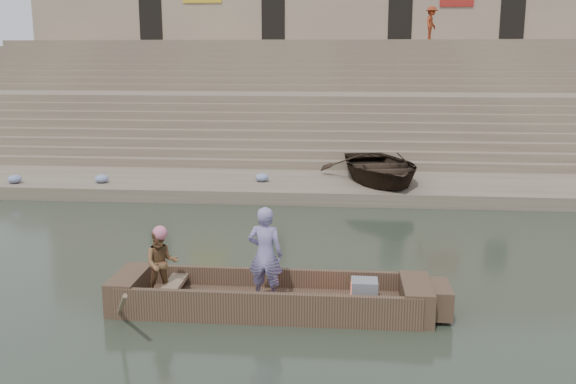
# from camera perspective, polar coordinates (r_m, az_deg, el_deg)

# --- Properties ---
(ground) EXTENTS (120.00, 120.00, 0.00)m
(ground) POSITION_cam_1_polar(r_m,az_deg,el_deg) (13.51, -4.40, -7.07)
(ground) COLOR #273225
(ground) RESTS_ON ground
(lower_landing) EXTENTS (32.00, 4.00, 0.40)m
(lower_landing) POSITION_cam_1_polar(r_m,az_deg,el_deg) (21.12, -0.81, 0.56)
(lower_landing) COLOR gray
(lower_landing) RESTS_ON ground
(mid_landing) EXTENTS (32.00, 3.00, 2.80)m
(mid_landing) POSITION_cam_1_polar(r_m,az_deg,el_deg) (28.32, 0.79, 5.97)
(mid_landing) COLOR gray
(mid_landing) RESTS_ON ground
(upper_landing) EXTENTS (32.00, 3.00, 5.20)m
(upper_landing) POSITION_cam_1_polar(r_m,az_deg,el_deg) (35.19, 1.70, 9.13)
(upper_landing) COLOR gray
(upper_landing) RESTS_ON ground
(ghat_steps) EXTENTS (32.00, 11.00, 5.20)m
(ghat_steps) POSITION_cam_1_polar(r_m,az_deg,el_deg) (29.96, 1.05, 7.08)
(ghat_steps) COLOR gray
(ghat_steps) RESTS_ON ground
(building_wall) EXTENTS (32.00, 5.07, 11.20)m
(building_wall) POSITION_cam_1_polar(r_m,az_deg,el_deg) (39.15, 2.10, 13.83)
(building_wall) COLOR tan
(building_wall) RESTS_ON ground
(main_rowboat) EXTENTS (5.00, 1.30, 0.22)m
(main_rowboat) POSITION_cam_1_polar(r_m,az_deg,el_deg) (11.49, -1.62, -9.99)
(main_rowboat) COLOR brown
(main_rowboat) RESTS_ON ground
(rowboat_trim) EXTENTS (6.04, 2.63, 1.91)m
(rowboat_trim) POSITION_cam_1_polar(r_m,az_deg,el_deg) (11.39, -0.59, -9.13)
(rowboat_trim) COLOR brown
(rowboat_trim) RESTS_ON ground
(standing_man) EXTENTS (0.67, 0.48, 1.69)m
(standing_man) POSITION_cam_1_polar(r_m,az_deg,el_deg) (11.09, -2.04, -5.57)
(standing_man) COLOR navy
(standing_man) RESTS_ON main_rowboat
(rowing_man) EXTENTS (0.72, 0.63, 1.24)m
(rowing_man) POSITION_cam_1_polar(r_m,az_deg,el_deg) (11.54, -11.25, -6.27)
(rowing_man) COLOR #23692E
(rowing_man) RESTS_ON main_rowboat
(television) EXTENTS (0.46, 0.42, 0.40)m
(television) POSITION_cam_1_polar(r_m,az_deg,el_deg) (11.31, 6.77, -8.76)
(television) COLOR slate
(television) RESTS_ON main_rowboat
(beached_rowboat) EXTENTS (4.31, 5.30, 0.96)m
(beached_rowboat) POSITION_cam_1_polar(r_m,az_deg,el_deg) (20.93, 8.19, 2.23)
(beached_rowboat) COLOR #2D2116
(beached_rowboat) RESTS_ON lower_landing
(pedestrian) EXTENTS (1.00, 1.24, 1.68)m
(pedestrian) POSITION_cam_1_polar(r_m,az_deg,el_deg) (34.47, 12.68, 14.51)
(pedestrian) COLOR maroon
(pedestrian) RESTS_ON upper_landing
(cloth_bundles) EXTENTS (19.85, 1.75, 0.26)m
(cloth_bundles) POSITION_cam_1_polar(r_m,az_deg,el_deg) (20.52, -3.51, 1.14)
(cloth_bundles) COLOR #3F5999
(cloth_bundles) RESTS_ON lower_landing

